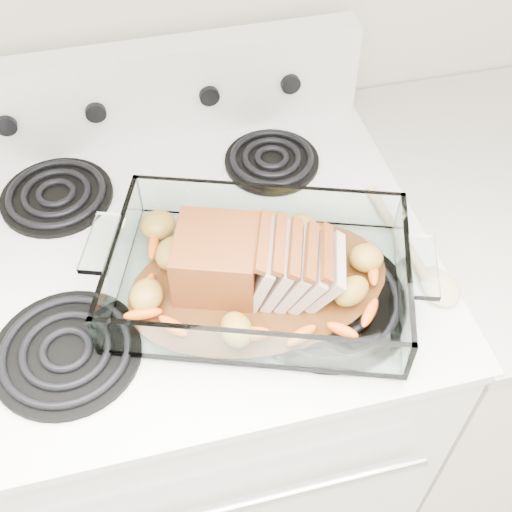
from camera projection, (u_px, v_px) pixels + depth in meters
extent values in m
cube|color=white|center=(202.00, 391.00, 1.39)|extent=(0.76, 0.65, 0.92)
cylinder|color=silver|center=(234.00, 507.00, 0.95)|extent=(0.61, 0.02, 0.02)
cube|color=white|center=(183.00, 250.00, 1.03)|extent=(0.78, 0.67, 0.02)
cube|color=white|center=(151.00, 93.00, 1.14)|extent=(0.76, 0.06, 0.18)
cylinder|color=black|center=(67.00, 353.00, 0.89)|extent=(0.21, 0.21, 0.01)
cylinder|color=black|center=(327.00, 300.00, 0.95)|extent=(0.25, 0.25, 0.01)
cylinder|color=black|center=(57.00, 197.00, 1.10)|extent=(0.19, 0.19, 0.01)
cylinder|color=black|center=(272.00, 161.00, 1.15)|extent=(0.17, 0.17, 0.01)
cylinder|color=black|center=(6.00, 124.00, 1.09)|extent=(0.04, 0.02, 0.04)
cylinder|color=black|center=(96.00, 111.00, 1.11)|extent=(0.04, 0.02, 0.04)
cylinder|color=black|center=(209.00, 95.00, 1.14)|extent=(0.04, 0.02, 0.04)
cylinder|color=black|center=(290.00, 83.00, 1.16)|extent=(0.04, 0.02, 0.04)
cube|color=white|center=(481.00, 332.00, 1.50)|extent=(0.55, 0.65, 0.90)
cube|color=white|center=(259.00, 285.00, 0.96)|extent=(0.42, 0.28, 0.01)
cube|color=white|center=(284.00, 345.00, 0.84)|extent=(0.42, 0.01, 0.07)
cube|color=white|center=(239.00, 204.00, 1.01)|extent=(0.42, 0.01, 0.07)
cube|color=white|center=(115.00, 295.00, 0.90)|extent=(0.01, 0.28, 0.07)
cube|color=white|center=(394.00, 242.00, 0.96)|extent=(0.01, 0.28, 0.07)
cylinder|color=#48260E|center=(259.00, 282.00, 0.96)|extent=(0.25, 0.25, 0.00)
cube|color=brown|center=(218.00, 271.00, 0.91)|extent=(0.12, 0.12, 0.09)
cube|color=beige|center=(263.00, 263.00, 0.92)|extent=(0.04, 0.11, 0.09)
cube|color=beige|center=(278.00, 261.00, 0.93)|extent=(0.05, 0.11, 0.09)
cube|color=beige|center=(293.00, 259.00, 0.93)|extent=(0.05, 0.11, 0.08)
cube|color=beige|center=(307.00, 257.00, 0.94)|extent=(0.05, 0.10, 0.08)
cube|color=beige|center=(322.00, 255.00, 0.94)|extent=(0.06, 0.10, 0.07)
ellipsoid|color=#FF6211|center=(181.00, 335.00, 0.89)|extent=(0.05, 0.02, 0.02)
ellipsoid|color=#FF6211|center=(339.00, 303.00, 0.92)|extent=(0.05, 0.02, 0.02)
ellipsoid|color=#FF6211|center=(343.00, 254.00, 0.98)|extent=(0.05, 0.02, 0.02)
ellipsoid|color=#FF6211|center=(164.00, 278.00, 0.95)|extent=(0.05, 0.02, 0.02)
ellipsoid|color=olive|center=(160.00, 257.00, 0.96)|extent=(0.06, 0.05, 0.04)
ellipsoid|color=olive|center=(259.00, 235.00, 0.99)|extent=(0.06, 0.05, 0.04)
ellipsoid|color=olive|center=(334.00, 270.00, 0.95)|extent=(0.06, 0.05, 0.04)
cylinder|color=beige|center=(396.00, 231.00, 1.03)|extent=(0.03, 0.21, 0.02)
ellipsoid|color=beige|center=(440.00, 287.00, 0.96)|extent=(0.06, 0.07, 0.02)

